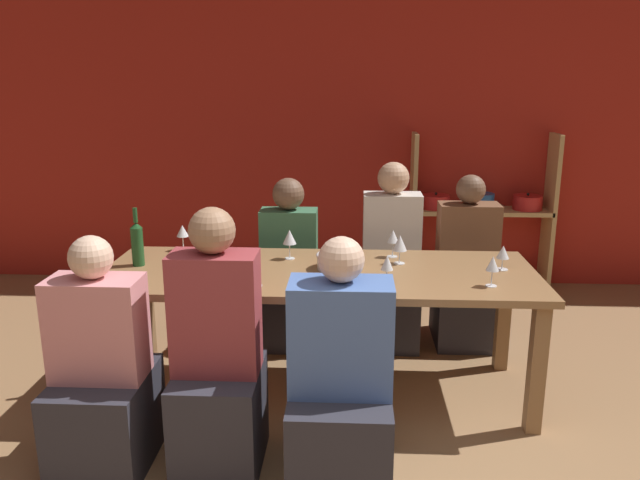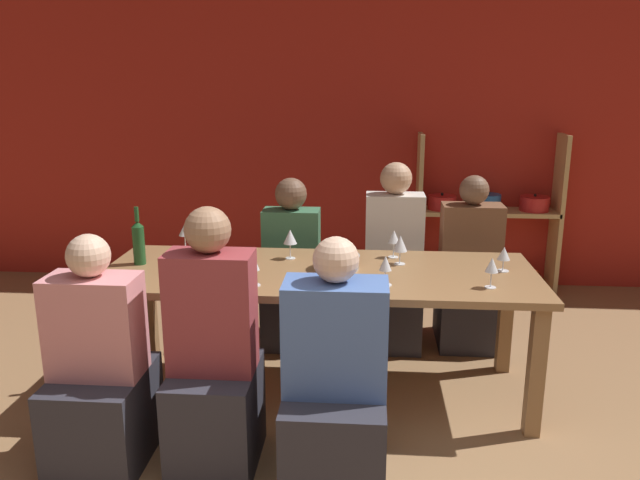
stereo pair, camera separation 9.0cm
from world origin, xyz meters
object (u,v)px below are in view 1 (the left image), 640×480
at_px(mixing_bowl, 338,261).
at_px(wine_glass_white_a, 493,265).
at_px(wine_glass_white_c, 387,264).
at_px(cell_phone, 214,256).
at_px(wine_glass_empty_c, 393,237).
at_px(shelf_unit, 480,232).
at_px(wine_glass_empty_d, 289,237).
at_px(wine_glass_empty_a, 183,232).
at_px(wine_bottle_green, 137,243).
at_px(person_near_c, 218,375).
at_px(wine_glass_empty_e, 503,253).
at_px(person_far_b, 465,282).
at_px(person_far_c, 390,278).
at_px(wine_glass_white_d, 217,254).
at_px(wine_glass_white_b, 198,251).
at_px(wine_glass_red_a, 255,264).
at_px(person_near_b, 103,385).
at_px(wine_glass_empty_b, 219,266).
at_px(person_near_a, 339,395).
at_px(wine_glass_red_b, 400,244).
at_px(dining_table, 319,284).
at_px(person_far_a, 289,283).

distance_m(mixing_bowl, wine_glass_white_a, 0.85).
xyz_separation_m(wine_glass_white_c, cell_phone, (-1.02, 0.47, -0.11)).
bearing_deg(wine_glass_empty_c, shelf_unit, 62.51).
bearing_deg(wine_glass_empty_d, wine_glass_empty_a, 167.50).
distance_m(wine_bottle_green, person_near_c, 1.08).
distance_m(shelf_unit, wine_glass_empty_e, 1.93).
distance_m(person_far_b, person_far_c, 0.52).
xyz_separation_m(wine_glass_white_d, wine_glass_empty_e, (1.60, 0.10, 0.00)).
relative_size(wine_bottle_green, wine_glass_white_b, 2.06).
bearing_deg(wine_glass_red_a, wine_glass_empty_c, 38.21).
xyz_separation_m(wine_glass_empty_a, person_near_b, (-0.10, -1.12, -0.47)).
relative_size(wine_glass_empty_b, wine_glass_red_a, 1.06).
relative_size(wine_glass_white_c, person_near_a, 0.14).
distance_m(wine_bottle_green, wine_glass_white_d, 0.49).
relative_size(wine_glass_empty_a, wine_glass_red_b, 0.94).
relative_size(wine_glass_white_a, person_far_b, 0.14).
bearing_deg(wine_glass_empty_b, wine_glass_white_a, 5.23).
bearing_deg(mixing_bowl, cell_phone, 164.80).
bearing_deg(mixing_bowl, wine_glass_white_b, -172.71).
height_order(dining_table, wine_bottle_green, wine_bottle_green).
relative_size(wine_glass_white_c, wine_glass_empty_e, 1.15).
bearing_deg(person_far_a, person_near_a, 103.96).
bearing_deg(person_far_a, wine_glass_red_b, 140.88).
height_order(dining_table, wine_glass_empty_b, wine_glass_empty_b).
xyz_separation_m(wine_glass_empty_b, wine_glass_empty_c, (0.92, 0.65, -0.00)).
relative_size(wine_glass_empty_d, cell_phone, 1.11).
distance_m(wine_glass_white_b, person_near_c, 0.82).
bearing_deg(wine_glass_white_a, wine_glass_white_c, -179.50).
distance_m(wine_glass_empty_b, cell_phone, 0.63).
height_order(wine_bottle_green, wine_glass_empty_a, wine_bottle_green).
relative_size(wine_glass_empty_c, wine_glass_red_b, 0.98).
bearing_deg(wine_glass_empty_d, person_near_b, -129.11).
xyz_separation_m(shelf_unit, person_far_c, (-0.84, -1.20, -0.04)).
bearing_deg(wine_glass_white_d, dining_table, 3.87).
relative_size(wine_bottle_green, person_near_a, 0.29).
bearing_deg(wine_glass_white_a, mixing_bowl, 161.99).
distance_m(wine_glass_empty_a, person_far_c, 1.44).
height_order(wine_glass_empty_b, person_far_c, person_far_c).
distance_m(wine_glass_white_b, wine_glass_empty_e, 1.71).
bearing_deg(wine_glass_white_d, person_near_c, -78.61).
height_order(person_far_a, person_near_c, person_near_c).
distance_m(wine_glass_white_c, wine_glass_red_a, 0.68).
relative_size(wine_bottle_green, wine_glass_red_b, 1.97).
xyz_separation_m(wine_glass_white_a, wine_glass_empty_e, (0.12, 0.29, -0.02)).
height_order(wine_glass_white_d, person_near_c, person_near_c).
distance_m(wine_bottle_green, person_far_c, 1.71).
bearing_deg(person_far_c, wine_glass_white_c, 85.06).
relative_size(wine_glass_white_c, person_far_c, 0.13).
height_order(wine_glass_white_a, wine_glass_empty_a, wine_glass_empty_a).
relative_size(wine_glass_white_b, wine_glass_white_d, 1.17).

